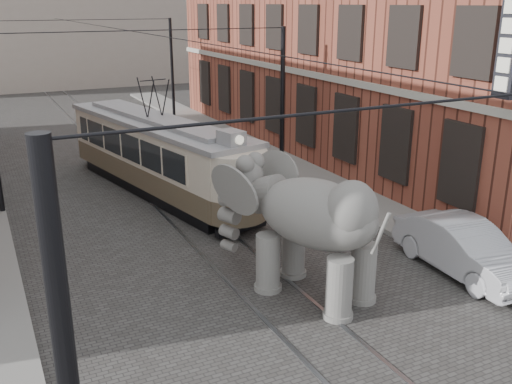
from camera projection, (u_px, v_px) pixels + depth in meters
ground at (224, 249)px, 16.82m from camera, size 120.00×120.00×0.00m
tram_rails at (224, 249)px, 16.81m from camera, size 1.54×80.00×0.02m
sidewalk_right at (388, 215)px, 19.31m from camera, size 2.00×60.00×0.15m
brick_building at (360, 22)px, 27.22m from camera, size 8.00×26.00×12.00m
distant_block at (36, 1)px, 48.68m from camera, size 28.00×10.00×14.00m
catenary at (160, 119)px, 20.05m from camera, size 11.00×30.20×6.00m
tram at (156, 137)px, 21.23m from camera, size 4.38×10.99×4.27m
elephant at (316, 233)px, 13.71m from camera, size 4.82×6.09×3.28m
parked_car at (464, 248)px, 15.19m from camera, size 1.71×4.34×1.41m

